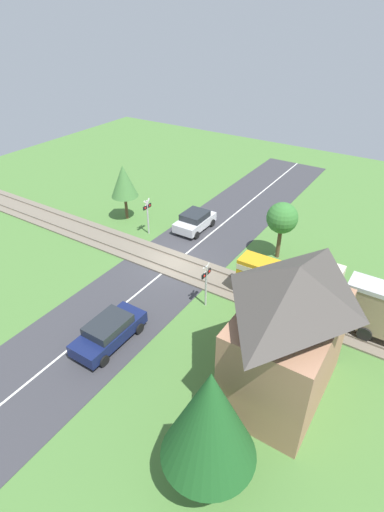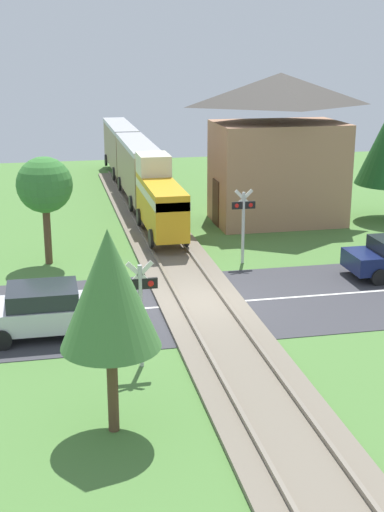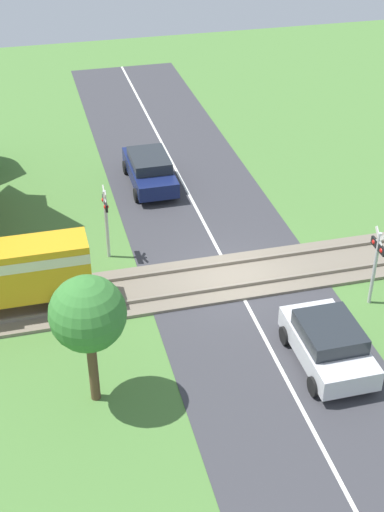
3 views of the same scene
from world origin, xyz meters
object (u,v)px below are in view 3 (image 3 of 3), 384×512
Objects in this scene: car_far_side at (150,169)px; crossing_signal_west_approach at (376,257)px; car_near_crossing at (328,343)px; crossing_signal_east_approach at (106,213)px.

car_far_side is 11.81m from crossing_signal_west_approach.
car_near_crossing is 3.80m from crossing_signal_west_approach.
car_near_crossing is at bearing -167.37° from car_far_side.
car_near_crossing is 1.26× the size of crossing_signal_east_approach.
crossing_signal_west_approach reaches higher than car_far_side.
car_far_side is at bearing 28.09° from crossing_signal_west_approach.
crossing_signal_west_approach is 1.00× the size of crossing_signal_east_approach.
car_far_side is (12.85, 2.88, -0.02)m from car_near_crossing.
car_near_crossing is 9.40m from crossing_signal_east_approach.
car_far_side is 1.46× the size of crossing_signal_west_approach.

